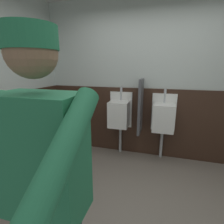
% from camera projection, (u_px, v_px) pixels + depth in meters
% --- Properties ---
extents(ground_plane, '(4.37, 3.76, 0.04)m').
position_uv_depth(ground_plane, '(134.00, 224.00, 1.83)').
color(ground_plane, slate).
extents(wall_back, '(4.37, 0.12, 2.69)m').
position_uv_depth(wall_back, '(152.00, 81.00, 3.01)').
color(wall_back, silver).
rests_on(wall_back, ground_plane).
extents(wainscot_band_back, '(3.77, 0.03, 1.22)m').
position_uv_depth(wainscot_band_back, '(149.00, 123.00, 3.12)').
color(wainscot_band_back, '#382319').
rests_on(wainscot_band_back, ground_plane).
extents(urinal_left, '(0.40, 0.34, 1.24)m').
position_uv_depth(urinal_left, '(119.00, 114.00, 3.09)').
color(urinal_left, white).
rests_on(urinal_left, ground_plane).
extents(urinal_middle, '(0.40, 0.34, 1.24)m').
position_uv_depth(urinal_middle, '(163.00, 117.00, 2.88)').
color(urinal_middle, white).
rests_on(urinal_middle, ground_plane).
extents(privacy_divider_panel, '(0.04, 0.40, 0.90)m').
position_uv_depth(privacy_divider_panel, '(141.00, 106.00, 2.88)').
color(privacy_divider_panel, '#4C4C51').
extents(person, '(0.62, 0.60, 1.75)m').
position_uv_depth(person, '(45.00, 183.00, 0.87)').
color(person, '#2D3342').
rests_on(person, ground_plane).
extents(trash_bin, '(0.28, 0.28, 0.75)m').
position_uv_depth(trash_bin, '(15.00, 163.00, 2.26)').
color(trash_bin, '#38383D').
rests_on(trash_bin, ground_plane).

